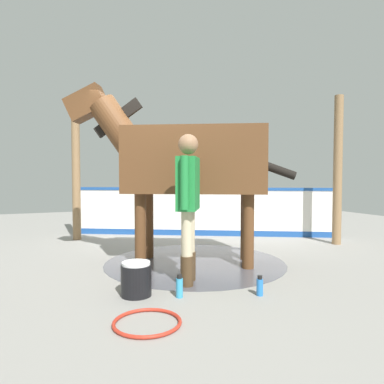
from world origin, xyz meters
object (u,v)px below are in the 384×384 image
(horse, at_px, (186,160))
(wash_bucket, at_px, (136,279))
(bottle_shampoo, at_px, (179,287))
(bottle_spray, at_px, (260,286))
(hose_coil, at_px, (147,322))
(handler, at_px, (188,197))

(horse, xyz_separation_m, wash_bucket, (1.12, -1.03, -1.32))
(horse, bearing_deg, bottle_shampoo, 93.54)
(wash_bucket, xyz_separation_m, bottle_shampoo, (0.23, 0.40, -0.07))
(bottle_spray, bearing_deg, hose_coil, -79.81)
(bottle_shampoo, bearing_deg, bottle_spray, 70.86)
(horse, relative_size, wash_bucket, 8.48)
(handler, relative_size, bottle_shampoo, 7.18)
(wash_bucket, bearing_deg, bottle_shampoo, 60.02)
(wash_bucket, bearing_deg, handler, 105.97)
(horse, distance_m, bottle_spray, 2.16)
(bottle_shampoo, xyz_separation_m, bottle_spray, (0.28, 0.80, -0.01))
(horse, distance_m, bottle_shampoo, 2.04)
(handler, xyz_separation_m, bottle_spray, (0.70, 0.53, -0.92))
(horse, height_order, bottle_spray, horse)
(handler, height_order, wash_bucket, handler)
(hose_coil, bearing_deg, bottle_shampoo, 136.15)
(bottle_spray, bearing_deg, wash_bucket, -112.95)
(bottle_shampoo, bearing_deg, horse, 155.09)
(horse, bearing_deg, hose_coil, 87.47)
(wash_bucket, xyz_separation_m, bottle_spray, (0.51, 1.20, -0.08))
(horse, bearing_deg, bottle_spray, 124.55)
(horse, xyz_separation_m, bottle_shampoo, (1.36, -0.63, -1.38))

